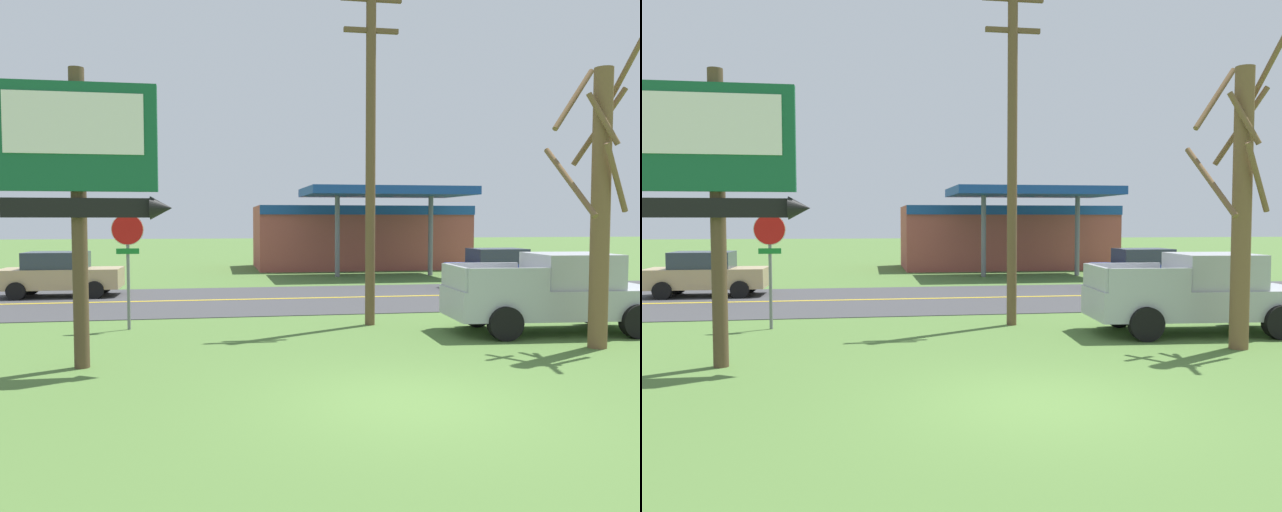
{
  "view_description": "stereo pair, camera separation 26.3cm",
  "coord_description": "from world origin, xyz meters",
  "views": [
    {
      "loc": [
        -2.84,
        -9.07,
        2.77
      ],
      "look_at": [
        0.0,
        8.0,
        1.8
      ],
      "focal_mm": 35.44,
      "sensor_mm": 36.0,
      "label": 1
    },
    {
      "loc": [
        -2.58,
        -9.11,
        2.77
      ],
      "look_at": [
        0.0,
        8.0,
        1.8
      ],
      "focal_mm": 35.44,
      "sensor_mm": 36.0,
      "label": 2
    }
  ],
  "objects": [
    {
      "name": "ground_plane",
      "position": [
        0.0,
        0.0,
        0.0
      ],
      "size": [
        180.0,
        180.0,
        0.0
      ],
      "primitive_type": "plane",
      "color": "#4C7033"
    },
    {
      "name": "pickup_silver_parked_on_lawn",
      "position": [
        5.48,
        5.33,
        0.96
      ],
      "size": [
        5.32,
        2.5,
        1.96
      ],
      "color": "#A8AAAF",
      "rests_on": "ground"
    },
    {
      "name": "gas_station",
      "position": [
        5.5,
        27.07,
        1.94
      ],
      "size": [
        12.0,
        11.5,
        4.4
      ],
      "color": "#A84C42",
      "rests_on": "ground"
    },
    {
      "name": "car_tan_mid_lane",
      "position": [
        -8.41,
        15.0,
        0.83
      ],
      "size": [
        4.2,
        2.0,
        1.64
      ],
      "color": "tan",
      "rests_on": "ground"
    },
    {
      "name": "stop_sign",
      "position": [
        -5.02,
        7.43,
        2.03
      ],
      "size": [
        0.8,
        0.08,
        2.95
      ],
      "color": "slate",
      "rests_on": "ground"
    },
    {
      "name": "motel_sign",
      "position": [
        -5.26,
        3.14,
        3.75
      ],
      "size": [
        3.16,
        0.54,
        5.59
      ],
      "color": "brown",
      "rests_on": "ground"
    },
    {
      "name": "road_centre_line",
      "position": [
        0.0,
        13.0,
        0.02
      ],
      "size": [
        126.0,
        0.2,
        0.01
      ],
      "primitive_type": "cube",
      "color": "gold",
      "rests_on": "road_asphalt"
    },
    {
      "name": "car_blue_near_lane",
      "position": [
        8.58,
        15.0,
        0.83
      ],
      "size": [
        4.2,
        2.0,
        1.64
      ],
      "color": "#233893",
      "rests_on": "ground"
    },
    {
      "name": "utility_pole",
      "position": [
        1.21,
        7.17,
        4.76
      ],
      "size": [
        1.61,
        0.26,
        9.0
      ],
      "color": "brown",
      "rests_on": "ground"
    },
    {
      "name": "bare_tree",
      "position": [
        5.36,
        3.41,
        3.27
      ],
      "size": [
        1.88,
        1.95,
        7.03
      ],
      "color": "brown",
      "rests_on": "ground"
    },
    {
      "name": "road_asphalt",
      "position": [
        0.0,
        13.0,
        0.01
      ],
      "size": [
        140.0,
        8.0,
        0.02
      ],
      "primitive_type": "cube",
      "color": "#3D3D3F",
      "rests_on": "ground"
    }
  ]
}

